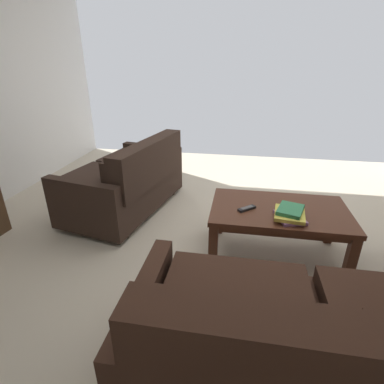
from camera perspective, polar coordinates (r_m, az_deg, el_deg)
ground_plane at (r=2.92m, az=9.73°, el=-8.68°), size 5.86×5.44×0.01m
sofa_main at (r=1.60m, az=24.09°, el=-27.23°), size 1.78×0.83×0.83m
loveseat_near at (r=3.32m, az=-12.23°, el=2.21°), size 1.07×1.57×0.82m
coffee_table at (r=2.55m, az=16.46°, el=-4.41°), size 1.11×0.67×0.46m
book_stack at (r=2.37m, az=18.47°, el=-4.00°), size 0.25×0.29×0.08m
tv_remote at (r=2.43m, az=10.60°, el=-3.16°), size 0.15×0.14×0.02m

